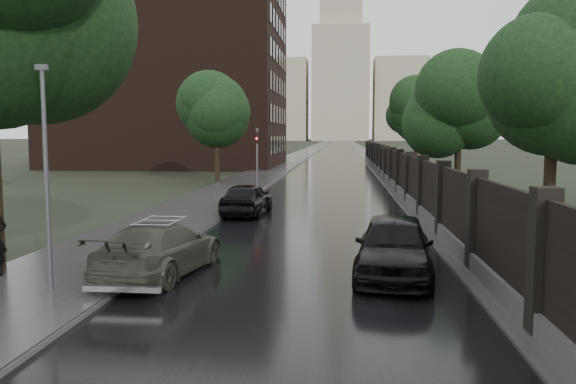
{
  "coord_description": "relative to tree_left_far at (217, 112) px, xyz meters",
  "views": [
    {
      "loc": [
        1.02,
        -10.15,
        3.63
      ],
      "look_at": [
        -0.94,
        10.3,
        1.5
      ],
      "focal_mm": 35.0,
      "sensor_mm": 36.0,
      "label": 1
    }
  ],
  "objects": [
    {
      "name": "traffic_light",
      "position": [
        3.7,
        -5.01,
        -2.84
      ],
      "size": [
        0.16,
        0.32,
        4.0
      ],
      "color": "#59595E",
      "rests_on": "ground"
    },
    {
      "name": "tree_right_c",
      "position": [
        15.5,
        10.0,
        -0.29
      ],
      "size": [
        4.08,
        4.08,
        7.01
      ],
      "color": "black",
      "rests_on": "ground"
    },
    {
      "name": "volga_sedan",
      "position": [
        4.4,
        -26.34,
        -4.55
      ],
      "size": [
        2.57,
        4.96,
        1.38
      ],
      "primitive_type": "imported",
      "rotation": [
        0.0,
        0.0,
        3.0
      ],
      "color": "#3C4134",
      "rests_on": "ground"
    },
    {
      "name": "car_right_near",
      "position": [
        10.36,
        -25.96,
        -4.45
      ],
      "size": [
        2.33,
        4.82,
        1.59
      ],
      "primitive_type": "imported",
      "rotation": [
        0.0,
        0.0,
        -0.1
      ],
      "color": "black",
      "rests_on": "ground"
    },
    {
      "name": "road",
      "position": [
        8.0,
        160.0,
        -5.23
      ],
      "size": [
        8.0,
        420.0,
        0.02
      ],
      "primitive_type": "cube",
      "color": "black",
      "rests_on": "ground"
    },
    {
      "name": "fence_right",
      "position": [
        12.6,
        2.01,
        -4.23
      ],
      "size": [
        0.45,
        75.72,
        2.7
      ],
      "color": "#383533",
      "rests_on": "ground"
    },
    {
      "name": "hatchback_left",
      "position": [
        4.82,
        -15.53,
        -4.5
      ],
      "size": [
        2.0,
        4.44,
        1.48
      ],
      "primitive_type": "imported",
      "rotation": [
        0.0,
        0.0,
        3.08
      ],
      "color": "black",
      "rests_on": "ground"
    },
    {
      "name": "ground",
      "position": [
        8.0,
        -30.0,
        -5.24
      ],
      "size": [
        800.0,
        800.0,
        0.0
      ],
      "primitive_type": "plane",
      "color": "black",
      "rests_on": "ground"
    },
    {
      "name": "verge_right",
      "position": [
        13.5,
        160.0,
        -5.2
      ],
      "size": [
        3.0,
        420.0,
        0.08
      ],
      "primitive_type": "cube",
      "color": "#2D2D2D",
      "rests_on": "ground"
    },
    {
      "name": "brick_building",
      "position": [
        -10.0,
        22.0,
        4.76
      ],
      "size": [
        24.0,
        18.0,
        20.0
      ],
      "primitive_type": "cube",
      "color": "black",
      "rests_on": "ground"
    },
    {
      "name": "stalinist_tower",
      "position": [
        8.0,
        270.0,
        33.14
      ],
      "size": [
        92.0,
        30.0,
        159.0
      ],
      "color": "tan",
      "rests_on": "ground"
    },
    {
      "name": "tree_left_far",
      "position": [
        0.0,
        0.0,
        0.0
      ],
      "size": [
        4.25,
        4.25,
        7.39
      ],
      "color": "black",
      "rests_on": "ground"
    },
    {
      "name": "tree_right_b",
      "position": [
        15.5,
        -8.0,
        -0.29
      ],
      "size": [
        4.08,
        4.08,
        7.01
      ],
      "color": "black",
      "rests_on": "ground"
    },
    {
      "name": "tree_right_a",
      "position": [
        15.5,
        -22.0,
        -0.29
      ],
      "size": [
        4.08,
        4.08,
        7.01
      ],
      "color": "black",
      "rests_on": "ground"
    },
    {
      "name": "sidewalk_left",
      "position": [
        2.0,
        160.0,
        -5.16
      ],
      "size": [
        4.0,
        420.0,
        0.16
      ],
      "primitive_type": "cube",
      "color": "#2D2D2D",
      "rests_on": "ground"
    },
    {
      "name": "lamp_post",
      "position": [
        2.6,
        -28.5,
        -2.57
      ],
      "size": [
        0.25,
        0.12,
        5.11
      ],
      "color": "#59595E",
      "rests_on": "ground"
    }
  ]
}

